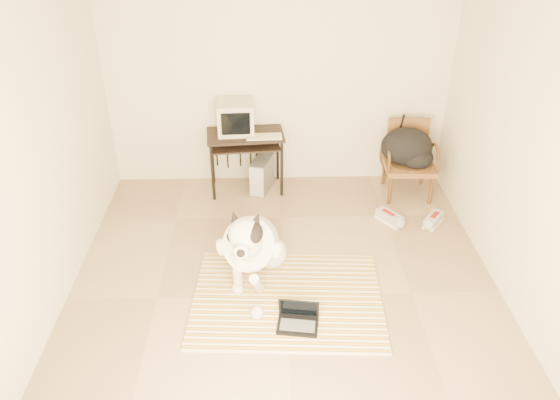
{
  "coord_description": "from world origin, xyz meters",
  "views": [
    {
      "loc": [
        -0.16,
        -3.83,
        3.36
      ],
      "look_at": [
        -0.04,
        0.23,
        0.89
      ],
      "focal_mm": 35.0,
      "sensor_mm": 36.0,
      "label": 1
    }
  ],
  "objects_px": {
    "pc_tower": "(262,174)",
    "rattan_chair": "(409,159)",
    "dog": "(252,246)",
    "crt_monitor": "(235,117)",
    "computer_desk": "(246,142)",
    "laptop": "(298,318)",
    "backpack": "(408,149)"
  },
  "relations": [
    {
      "from": "rattan_chair",
      "to": "backpack",
      "type": "height_order",
      "value": "rattan_chair"
    },
    {
      "from": "laptop",
      "to": "computer_desk",
      "type": "height_order",
      "value": "computer_desk"
    },
    {
      "from": "crt_monitor",
      "to": "computer_desk",
      "type": "bearing_deg",
      "value": -31.47
    },
    {
      "from": "dog",
      "to": "rattan_chair",
      "type": "distance_m",
      "value": 2.42
    },
    {
      "from": "computer_desk",
      "to": "rattan_chair",
      "type": "height_order",
      "value": "rattan_chair"
    },
    {
      "from": "pc_tower",
      "to": "rattan_chair",
      "type": "distance_m",
      "value": 1.75
    },
    {
      "from": "laptop",
      "to": "computer_desk",
      "type": "distance_m",
      "value": 2.46
    },
    {
      "from": "laptop",
      "to": "pc_tower",
      "type": "bearing_deg",
      "value": 97.39
    },
    {
      "from": "rattan_chair",
      "to": "computer_desk",
      "type": "bearing_deg",
      "value": 176.97
    },
    {
      "from": "laptop",
      "to": "computer_desk",
      "type": "xyz_separation_m",
      "value": [
        -0.49,
        2.35,
        0.55
      ]
    },
    {
      "from": "dog",
      "to": "crt_monitor",
      "type": "relative_size",
      "value": 3.01
    },
    {
      "from": "dog",
      "to": "crt_monitor",
      "type": "distance_m",
      "value": 1.84
    },
    {
      "from": "computer_desk",
      "to": "pc_tower",
      "type": "height_order",
      "value": "computer_desk"
    },
    {
      "from": "dog",
      "to": "rattan_chair",
      "type": "xyz_separation_m",
      "value": [
        1.82,
        1.58,
        0.07
      ]
    },
    {
      "from": "rattan_chair",
      "to": "dog",
      "type": "bearing_deg",
      "value": -139.09
    },
    {
      "from": "computer_desk",
      "to": "pc_tower",
      "type": "bearing_deg",
      "value": 0.41
    },
    {
      "from": "computer_desk",
      "to": "crt_monitor",
      "type": "relative_size",
      "value": 2.14
    },
    {
      "from": "dog",
      "to": "crt_monitor",
      "type": "height_order",
      "value": "crt_monitor"
    },
    {
      "from": "backpack",
      "to": "computer_desk",
      "type": "bearing_deg",
      "value": 175.31
    },
    {
      "from": "pc_tower",
      "to": "rattan_chair",
      "type": "xyz_separation_m",
      "value": [
        1.73,
        -0.1,
        0.23
      ]
    },
    {
      "from": "computer_desk",
      "to": "backpack",
      "type": "xyz_separation_m",
      "value": [
        1.88,
        -0.15,
        -0.03
      ]
    },
    {
      "from": "pc_tower",
      "to": "laptop",
      "type": "bearing_deg",
      "value": -82.61
    },
    {
      "from": "dog",
      "to": "rattan_chair",
      "type": "relative_size",
      "value": 1.5
    },
    {
      "from": "computer_desk",
      "to": "crt_monitor",
      "type": "bearing_deg",
      "value": 148.53
    },
    {
      "from": "dog",
      "to": "laptop",
      "type": "bearing_deg",
      "value": -59.19
    },
    {
      "from": "dog",
      "to": "backpack",
      "type": "distance_m",
      "value": 2.36
    },
    {
      "from": "rattan_chair",
      "to": "backpack",
      "type": "xyz_separation_m",
      "value": [
        -0.03,
        -0.05,
        0.16
      ]
    },
    {
      "from": "pc_tower",
      "to": "backpack",
      "type": "height_order",
      "value": "backpack"
    },
    {
      "from": "crt_monitor",
      "to": "backpack",
      "type": "height_order",
      "value": "crt_monitor"
    },
    {
      "from": "laptop",
      "to": "rattan_chair",
      "type": "relative_size",
      "value": 0.44
    },
    {
      "from": "dog",
      "to": "pc_tower",
      "type": "xyz_separation_m",
      "value": [
        0.09,
        1.68,
        -0.17
      ]
    },
    {
      "from": "crt_monitor",
      "to": "dog",
      "type": "bearing_deg",
      "value": -83.45
    }
  ]
}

